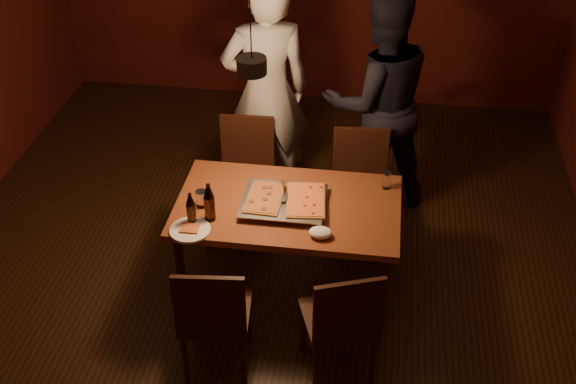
# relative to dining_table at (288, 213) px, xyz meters

# --- Properties ---
(room_shell) EXTENTS (6.00, 6.00, 6.00)m
(room_shell) POSITION_rel_dining_table_xyz_m (-0.22, -0.01, 0.72)
(room_shell) COLOR #341E0E
(room_shell) RESTS_ON ground
(dining_table) EXTENTS (1.50, 0.90, 0.75)m
(dining_table) POSITION_rel_dining_table_xyz_m (0.00, 0.00, 0.00)
(dining_table) COLOR brown
(dining_table) RESTS_ON floor
(chair_far_left) EXTENTS (0.44, 0.44, 0.49)m
(chair_far_left) POSITION_rel_dining_table_xyz_m (-0.44, 0.79, -0.14)
(chair_far_left) COLOR #38190F
(chair_far_left) RESTS_ON floor
(chair_far_right) EXTENTS (0.46, 0.46, 0.49)m
(chair_far_right) POSITION_rel_dining_table_xyz_m (0.45, 0.73, -0.14)
(chair_far_right) COLOR #38190F
(chair_far_right) RESTS_ON floor
(chair_near_left) EXTENTS (0.46, 0.46, 0.49)m
(chair_near_left) POSITION_rel_dining_table_xyz_m (-0.33, -0.84, -0.14)
(chair_near_left) COLOR #38190F
(chair_near_left) RESTS_ON floor
(chair_near_right) EXTENTS (0.54, 0.54, 0.49)m
(chair_near_right) POSITION_rel_dining_table_xyz_m (0.44, -0.78, -0.14)
(chair_near_right) COLOR #38190F
(chair_near_right) RESTS_ON floor
(pizza_tray) EXTENTS (0.57, 0.47, 0.05)m
(pizza_tray) POSITION_rel_dining_table_xyz_m (-0.03, -0.02, 0.10)
(pizza_tray) COLOR silver
(pizza_tray) RESTS_ON dining_table
(pizza_meat) EXTENTS (0.25, 0.38, 0.02)m
(pizza_meat) POSITION_rel_dining_table_xyz_m (-0.15, -0.03, 0.13)
(pizza_meat) COLOR maroon
(pizza_meat) RESTS_ON pizza_tray
(pizza_cheese) EXTENTS (0.29, 0.42, 0.02)m
(pizza_cheese) POSITION_rel_dining_table_xyz_m (0.12, -0.01, 0.13)
(pizza_cheese) COLOR gold
(pizza_cheese) RESTS_ON pizza_tray
(spatula) EXTENTS (0.15, 0.26, 0.04)m
(spatula) POSITION_rel_dining_table_xyz_m (-0.01, -0.00, 0.14)
(spatula) COLOR silver
(spatula) RESTS_ON pizza_tray
(beer_bottle_a) EXTENTS (0.06, 0.06, 0.23)m
(beer_bottle_a) POSITION_rel_dining_table_xyz_m (-0.58, -0.29, 0.19)
(beer_bottle_a) COLOR black
(beer_bottle_a) RESTS_ON dining_table
(beer_bottle_b) EXTENTS (0.07, 0.07, 0.27)m
(beer_bottle_b) POSITION_rel_dining_table_xyz_m (-0.48, -0.23, 0.21)
(beer_bottle_b) COLOR black
(beer_bottle_b) RESTS_ON dining_table
(water_glass_left) EXTENTS (0.08, 0.08, 0.12)m
(water_glass_left) POSITION_rel_dining_table_xyz_m (-0.57, -0.10, 0.13)
(water_glass_left) COLOR silver
(water_glass_left) RESTS_ON dining_table
(water_glass_right) EXTENTS (0.06, 0.06, 0.13)m
(water_glass_right) POSITION_rel_dining_table_xyz_m (0.64, 0.29, 0.14)
(water_glass_right) COLOR silver
(water_glass_right) RESTS_ON dining_table
(plate_slice) EXTENTS (0.26, 0.26, 0.03)m
(plate_slice) POSITION_rel_dining_table_xyz_m (-0.58, -0.38, 0.08)
(plate_slice) COLOR white
(plate_slice) RESTS_ON dining_table
(napkin) EXTENTS (0.15, 0.11, 0.06)m
(napkin) POSITION_rel_dining_table_xyz_m (0.25, -0.31, 0.10)
(napkin) COLOR white
(napkin) RESTS_ON dining_table
(diner_white) EXTENTS (0.81, 0.66, 1.92)m
(diner_white) POSITION_rel_dining_table_xyz_m (-0.34, 1.17, 0.29)
(diner_white) COLOR silver
(diner_white) RESTS_ON floor
(diner_dark) EXTENTS (1.08, 0.96, 1.85)m
(diner_dark) POSITION_rel_dining_table_xyz_m (0.54, 1.21, 0.25)
(diner_dark) COLOR black
(diner_dark) RESTS_ON floor
(pendant_lamp) EXTENTS (0.18, 0.18, 1.10)m
(pendant_lamp) POSITION_rel_dining_table_xyz_m (-0.22, -0.01, 1.08)
(pendant_lamp) COLOR black
(pendant_lamp) RESTS_ON ceiling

